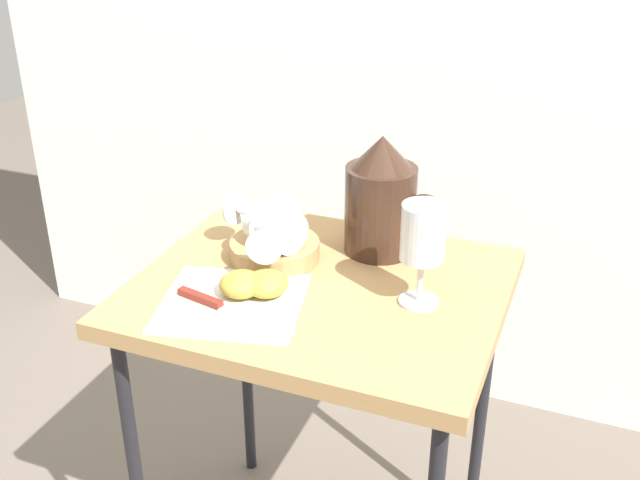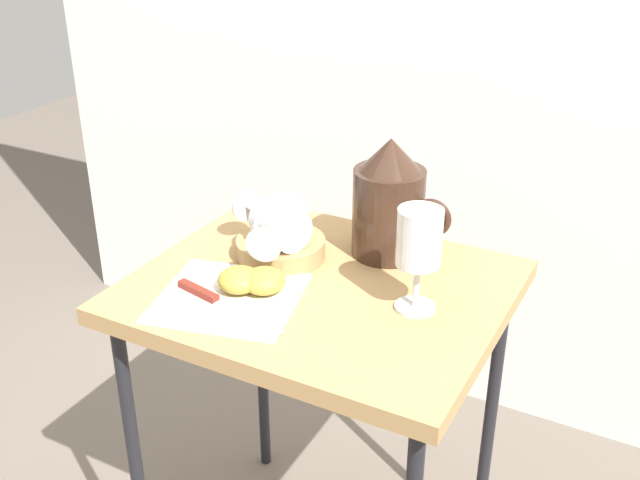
% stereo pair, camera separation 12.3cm
% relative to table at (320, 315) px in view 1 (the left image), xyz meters
% --- Properties ---
extents(curtain_drape, '(2.40, 0.03, 1.94)m').
position_rel_table_xyz_m(curtain_drape, '(0.00, 0.70, 0.37)').
color(curtain_drape, white).
rests_on(curtain_drape, ground_plane).
extents(table, '(0.60, 0.50, 0.67)m').
position_rel_table_xyz_m(table, '(0.00, 0.00, 0.00)').
color(table, '#AD8451').
rests_on(table, ground_plane).
extents(linen_napkin, '(0.26, 0.26, 0.00)m').
position_rel_table_xyz_m(linen_napkin, '(-0.10, -0.11, 0.06)').
color(linen_napkin, silver).
rests_on(linen_napkin, table).
extents(basket_tray, '(0.16, 0.16, 0.03)m').
position_rel_table_xyz_m(basket_tray, '(-0.10, 0.05, 0.08)').
color(basket_tray, '#AD8451').
rests_on(basket_tray, table).
extents(pitcher, '(0.18, 0.13, 0.21)m').
position_rel_table_xyz_m(pitcher, '(0.05, 0.15, 0.15)').
color(pitcher, '#382319').
rests_on(pitcher, table).
extents(wine_glass_upright, '(0.07, 0.07, 0.17)m').
position_rel_table_xyz_m(wine_glass_upright, '(0.17, 0.00, 0.18)').
color(wine_glass_upright, silver).
rests_on(wine_glass_upright, table).
extents(wine_glass_tipped_near, '(0.17, 0.12, 0.07)m').
position_rel_table_xyz_m(wine_glass_tipped_near, '(-0.10, 0.04, 0.13)').
color(wine_glass_tipped_near, silver).
rests_on(wine_glass_tipped_near, basket_tray).
extents(wine_glass_tipped_far, '(0.10, 0.15, 0.08)m').
position_rel_table_xyz_m(wine_glass_tipped_far, '(-0.10, 0.05, 0.14)').
color(wine_glass_tipped_far, silver).
rests_on(wine_glass_tipped_far, basket_tray).
extents(apple_half_left, '(0.07, 0.07, 0.04)m').
position_rel_table_xyz_m(apple_half_left, '(-0.10, -0.09, 0.08)').
color(apple_half_left, '#B29938').
rests_on(apple_half_left, linen_napkin).
extents(apple_half_right, '(0.07, 0.07, 0.04)m').
position_rel_table_xyz_m(apple_half_right, '(-0.06, -0.07, 0.08)').
color(apple_half_right, '#B29938').
rests_on(apple_half_right, linen_napkin).
extents(knife, '(0.22, 0.06, 0.01)m').
position_rel_table_xyz_m(knife, '(-0.12, -0.14, 0.07)').
color(knife, silver).
rests_on(knife, linen_napkin).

